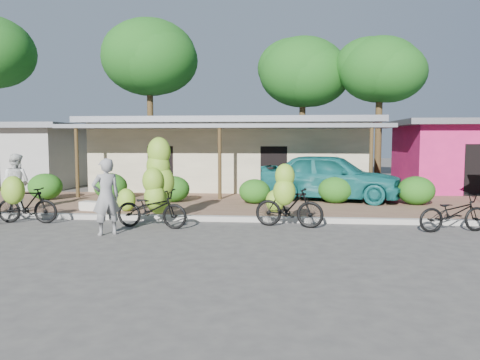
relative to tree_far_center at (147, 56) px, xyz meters
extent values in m
plane|color=#464341|center=(5.69, -16.11, -7.30)|extent=(100.00, 100.00, 0.00)
cube|color=#8E664C|center=(5.69, -11.11, -7.24)|extent=(60.00, 6.00, 0.12)
cube|color=#A8A399|center=(5.69, -14.11, -7.22)|extent=(60.00, 0.25, 0.15)
cube|color=beige|center=(5.69, -5.11, -5.75)|extent=(12.00, 6.00, 3.10)
cube|color=slate|center=(5.69, -5.11, -4.07)|extent=(13.00, 7.00, 0.25)
cube|color=black|center=(5.69, -8.06, -6.20)|extent=(1.40, 0.12, 2.20)
cube|color=slate|center=(5.69, -9.11, -4.40)|extent=(13.00, 2.00, 0.15)
cylinder|color=#49351D|center=(0.09, -10.01, -5.87)|extent=(0.14, 0.14, 2.85)
cylinder|color=#49351D|center=(5.69, -10.01, -5.87)|extent=(0.14, 0.14, 2.85)
cylinder|color=#49351D|center=(11.29, -10.01, -5.87)|extent=(0.14, 0.14, 2.85)
cube|color=#D9216A|center=(16.19, -5.11, -5.80)|extent=(5.00, 5.00, 3.00)
cube|color=slate|center=(16.19, -5.11, -4.17)|extent=(6.00, 6.00, 0.25)
cube|color=#A3A39E|center=(-5.31, -5.11, -5.85)|extent=(6.00, 5.00, 2.90)
cube|color=slate|center=(-5.31, -5.11, -4.27)|extent=(7.00, 6.00, 0.25)
cylinder|color=#49351D|center=(0.19, -0.11, -3.49)|extent=(0.36, 0.36, 7.62)
ellipsoid|color=#124210|center=(0.19, -0.11, -0.10)|extent=(5.59, 5.59, 4.47)
ellipsoid|color=#124210|center=(-0.31, 0.19, 0.20)|extent=(4.75, 4.75, 3.80)
cylinder|color=#49351D|center=(9.19, 0.39, -3.96)|extent=(0.36, 0.36, 6.67)
ellipsoid|color=#124210|center=(9.19, 0.39, -1.00)|extent=(5.09, 5.09, 4.07)
ellipsoid|color=#124210|center=(8.69, 0.69, -0.70)|extent=(4.33, 4.33, 3.46)
cylinder|color=#49351D|center=(13.19, -1.61, -4.07)|extent=(0.36, 0.36, 6.46)
ellipsoid|color=#124210|center=(13.19, -1.61, -1.20)|extent=(4.37, 4.37, 3.49)
ellipsoid|color=#124210|center=(12.69, -1.31, -0.90)|extent=(3.71, 3.71, 2.97)
ellipsoid|color=#225212|center=(-0.84, -10.76, -6.68)|extent=(1.27, 1.14, 0.99)
ellipsoid|color=#225212|center=(1.55, -10.39, -6.68)|extent=(1.27, 1.14, 0.99)
ellipsoid|color=#225212|center=(4.11, -10.96, -6.70)|extent=(1.21, 1.09, 0.95)
ellipsoid|color=#225212|center=(7.08, -11.10, -6.74)|extent=(1.11, 1.00, 0.87)
ellipsoid|color=#225212|center=(9.94, -10.74, -6.70)|extent=(1.23, 1.11, 0.96)
ellipsoid|color=#225212|center=(12.68, -10.90, -6.68)|extent=(1.27, 1.14, 0.99)
imported|color=black|center=(0.83, -14.95, -6.76)|extent=(1.78, 0.51, 1.07)
ellipsoid|color=#77B82E|center=(0.83, -15.60, -6.28)|extent=(0.62, 0.53, 0.77)
imported|color=black|center=(4.55, -15.31, -6.77)|extent=(2.08, 0.98, 1.05)
ellipsoid|color=#77B82E|center=(4.58, -14.76, -6.54)|extent=(0.74, 0.63, 0.93)
ellipsoid|color=#77B82E|center=(4.68, -14.77, -6.11)|extent=(0.75, 0.64, 0.94)
ellipsoid|color=#77B82E|center=(4.60, -14.76, -5.66)|extent=(0.66, 0.56, 0.82)
ellipsoid|color=#77B82E|center=(4.63, -14.76, -5.25)|extent=(0.65, 0.55, 0.81)
ellipsoid|color=#77B82E|center=(4.58, -15.11, -6.48)|extent=(0.58, 0.49, 0.72)
ellipsoid|color=#77B82E|center=(4.54, -15.11, -6.04)|extent=(0.58, 0.49, 0.73)
imported|color=black|center=(8.25, -14.85, -6.73)|extent=(1.95, 0.91, 1.13)
ellipsoid|color=#77B82E|center=(8.11, -15.49, -6.26)|extent=(0.58, 0.49, 0.72)
ellipsoid|color=#77B82E|center=(8.12, -15.44, -5.85)|extent=(0.51, 0.43, 0.64)
imported|color=black|center=(12.47, -15.13, -6.80)|extent=(1.98, 1.06, 0.99)
ellipsoid|color=#77B82E|center=(3.16, -13.29, -6.81)|extent=(0.58, 0.49, 0.73)
ellipsoid|color=#77B82E|center=(4.28, -13.35, -6.86)|extent=(0.51, 0.43, 0.64)
ellipsoid|color=#77B82E|center=(7.83, -13.17, -6.82)|extent=(0.57, 0.49, 0.72)
cube|color=white|center=(2.77, -12.95, -7.03)|extent=(0.92, 0.60, 0.30)
cube|color=white|center=(1.99, -13.17, -7.04)|extent=(0.81, 0.52, 0.28)
imported|color=gray|center=(3.69, -16.33, -6.34)|extent=(0.83, 0.79, 1.92)
imported|color=silver|center=(-0.34, -13.51, -6.27)|extent=(0.95, 0.77, 1.82)
imported|color=#176767|center=(9.83, -9.91, -6.30)|extent=(5.54, 3.38, 1.76)
camera|label=1|loc=(8.07, -27.51, -4.92)|focal=35.00mm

